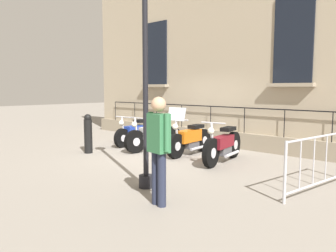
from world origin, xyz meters
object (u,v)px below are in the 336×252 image
motorcycle_maroon (223,146)px  pedestrian_standing (159,144)px  motorcycle_orange (190,139)px  motorcycle_white (154,136)px  motorcycle_blue (135,133)px  lamppost (145,46)px  crowd_barrier (320,161)px  bollard (88,133)px

motorcycle_maroon → pedestrian_standing: bearing=17.6°
motorcycle_orange → motorcycle_maroon: (0.18, 1.26, -0.01)m
motorcycle_white → pedestrian_standing: (3.36, 3.58, 0.58)m
motorcycle_blue → motorcycle_white: bearing=77.5°
lamppost → pedestrian_standing: bearing=58.8°
motorcycle_white → crowd_barrier: crowd_barrier is taller
motorcycle_blue → motorcycle_maroon: motorcycle_maroon is taller
motorcycle_orange → bollard: size_ratio=1.78×
motorcycle_blue → motorcycle_orange: 2.39m
motorcycle_maroon → bollard: size_ratio=1.85×
crowd_barrier → motorcycle_white: bearing=-98.4°
motorcycle_blue → motorcycle_orange: bearing=89.1°
crowd_barrier → pedestrian_standing: 3.08m
motorcycle_blue → motorcycle_maroon: (0.22, 3.65, 0.03)m
motorcycle_orange → lamppost: 4.04m
motorcycle_white → motorcycle_orange: bearing=99.9°
crowd_barrier → bollard: bollard is taller
motorcycle_orange → crowd_barrier: bearing=76.0°
lamppost → motorcycle_maroon: bearing=-175.9°
crowd_barrier → motorcycle_orange: bearing=-104.0°
motorcycle_blue → motorcycle_orange: (0.04, 2.39, 0.04)m
motorcycle_blue → bollard: bearing=2.1°
lamppost → crowd_barrier: size_ratio=1.99×
motorcycle_orange → motorcycle_maroon: 1.27m
motorcycle_blue → motorcycle_white: (0.26, 1.15, 0.02)m
motorcycle_orange → lamppost: lamppost is taller
lamppost → crowd_barrier: lamppost is taller
crowd_barrier → motorcycle_blue: bearing=-99.1°
crowd_barrier → lamppost: bearing=-50.2°
motorcycle_orange → crowd_barrier: (0.98, 3.94, 0.12)m
motorcycle_white → crowd_barrier: size_ratio=0.91×
lamppost → crowd_barrier: (-2.07, 2.48, -2.09)m
motorcycle_maroon → lamppost: bearing=4.1°
motorcycle_blue → motorcycle_orange: size_ratio=0.93×
pedestrian_standing → crowd_barrier: bearing=148.4°
motorcycle_orange → bollard: bearing=-51.5°
motorcycle_maroon → crowd_barrier: bearing=73.4°
motorcycle_orange → lamppost: (3.05, 1.46, 2.21)m
motorcycle_blue → crowd_barrier: crowd_barrier is taller
motorcycle_blue → motorcycle_white: motorcycle_white is taller
crowd_barrier → pedestrian_standing: size_ratio=1.31×
bollard → motorcycle_orange: bearing=128.5°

